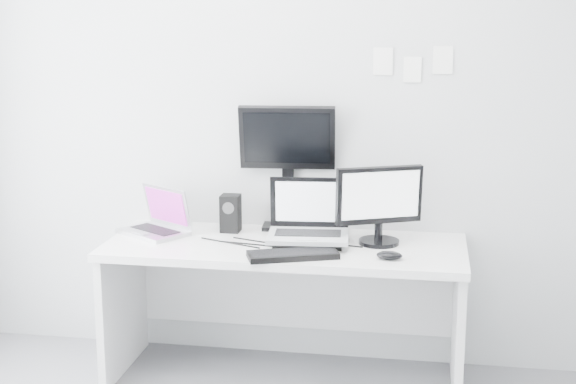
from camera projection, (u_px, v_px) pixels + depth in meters
name	position (u px, v px, depth m)	size (l,w,h in m)	color
back_wall	(296.00, 112.00, 4.41)	(3.60, 3.60, 0.00)	silver
desk	(285.00, 312.00, 4.28)	(1.80, 0.70, 0.73)	white
macbook	(152.00, 210.00, 4.35)	(0.34, 0.26, 0.26)	#ADADB2
speaker	(231.00, 213.00, 4.41)	(0.10, 0.10, 0.20)	black
dell_laptop	(308.00, 212.00, 4.14)	(0.40, 0.31, 0.33)	#B6B9BE
rear_monitor	(288.00, 166.00, 4.43)	(0.50, 0.18, 0.68)	black
samsung_monitor	(380.00, 204.00, 4.15)	(0.44, 0.20, 0.41)	black
keyboard	(293.00, 255.00, 3.96)	(0.43, 0.15, 0.03)	black
mouse	(389.00, 255.00, 3.93)	(0.12, 0.08, 0.04)	black
wall_note_0	(383.00, 61.00, 4.27)	(0.10, 0.00, 0.14)	white
wall_note_1	(412.00, 70.00, 4.25)	(0.09, 0.00, 0.13)	white
wall_note_2	(443.00, 60.00, 4.22)	(0.10, 0.00, 0.14)	white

